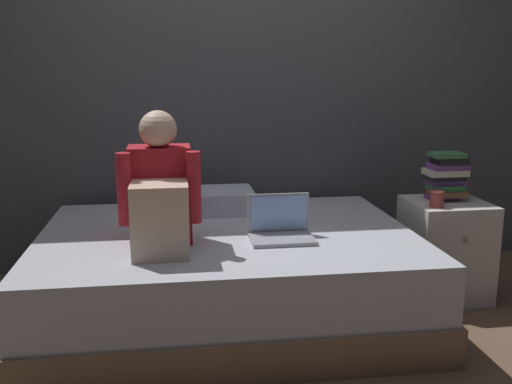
{
  "coord_description": "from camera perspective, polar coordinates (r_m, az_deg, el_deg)",
  "views": [
    {
      "loc": [
        -0.47,
        -2.66,
        1.32
      ],
      "look_at": [
        -0.07,
        0.1,
        0.73
      ],
      "focal_mm": 40.46,
      "sensor_mm": 36.0,
      "label": 1
    }
  ],
  "objects": [
    {
      "name": "ground_plane",
      "position": [
        3.01,
        1.68,
        -14.14
      ],
      "size": [
        8.0,
        8.0,
        0.0
      ],
      "primitive_type": "plane",
      "color": "brown"
    },
    {
      "name": "book_stack",
      "position": [
        3.54,
        18.29,
        1.51
      ],
      "size": [
        0.23,
        0.18,
        0.28
      ],
      "color": "#703D84",
      "rests_on": "nightstand"
    },
    {
      "name": "mug",
      "position": [
        3.35,
        17.44,
        -0.68
      ],
      "size": [
        0.08,
        0.08,
        0.09
      ],
      "primitive_type": "cylinder",
      "color": "#933833",
      "rests_on": "nightstand"
    },
    {
      "name": "bed",
      "position": [
        3.16,
        -2.85,
        -8.1
      ],
      "size": [
        2.0,
        1.5,
        0.48
      ],
      "color": "#7A6047",
      "rests_on": "ground_plane"
    },
    {
      "name": "laptop",
      "position": [
        2.93,
        2.44,
        -3.58
      ],
      "size": [
        0.32,
        0.23,
        0.22
      ],
      "color": "#9EA0A5",
      "rests_on": "bed"
    },
    {
      "name": "person_sitting",
      "position": [
        2.79,
        -9.47,
        -0.43
      ],
      "size": [
        0.39,
        0.44,
        0.66
      ],
      "color": "#B21E28",
      "rests_on": "bed"
    },
    {
      "name": "pillow",
      "position": [
        3.5,
        -4.9,
        -0.88
      ],
      "size": [
        0.56,
        0.36,
        0.13
      ],
      "primitive_type": "cube",
      "color": "silver",
      "rests_on": "bed"
    },
    {
      "name": "wall_back",
      "position": [
        3.89,
        -1.3,
        12.38
      ],
      "size": [
        5.6,
        0.1,
        2.7
      ],
      "primitive_type": "cube",
      "color": "#4C4F54",
      "rests_on": "ground_plane"
    },
    {
      "name": "nightstand",
      "position": [
        3.6,
        18.16,
        -5.37
      ],
      "size": [
        0.44,
        0.46,
        0.58
      ],
      "color": "beige",
      "rests_on": "ground_plane"
    }
  ]
}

